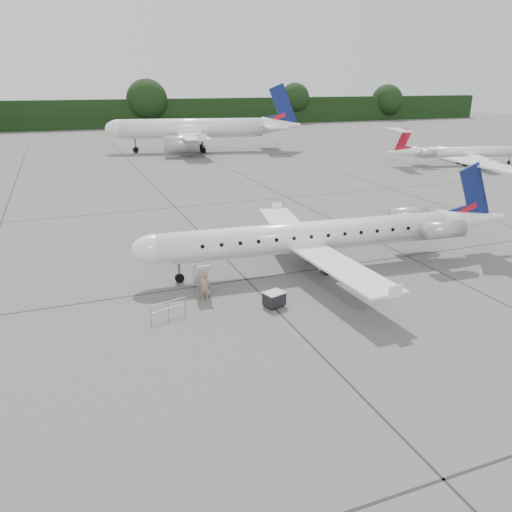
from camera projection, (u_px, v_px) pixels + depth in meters
name	position (u px, v px, depth m)	size (l,w,h in m)	color
ground	(350.00, 303.00, 30.72)	(320.00, 320.00, 0.00)	#5B5B59
treeline	(113.00, 114.00, 143.72)	(260.00, 4.00, 8.00)	black
main_regional_jet	(308.00, 222.00, 35.18)	(27.56, 19.84, 7.07)	white
airstair	(201.00, 277.00, 31.93)	(0.85, 2.13, 2.21)	white
passenger	(205.00, 287.00, 30.91)	(0.63, 0.41, 1.73)	#997353
safety_railing	(168.00, 310.00, 28.69)	(2.20, 0.08, 1.00)	#979A9F
baggage_cart	(274.00, 299.00, 30.12)	(1.15, 0.93, 0.99)	black
bg_narrowbody	(192.00, 119.00, 94.76)	(34.61, 24.92, 12.42)	white
bg_regional_right	(468.00, 147.00, 80.47)	(22.33, 16.08, 5.86)	white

